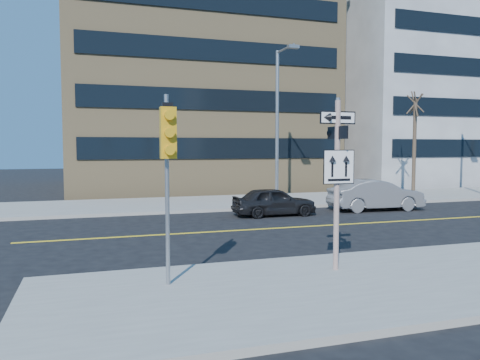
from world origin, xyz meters
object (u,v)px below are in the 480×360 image
object	(u,v)px
sign_pole	(337,174)
parked_car_b	(376,195)
traffic_signal	(168,149)
parked_car_a	(274,201)
street_tree_west	(415,106)
streetlight_a	(279,115)

from	to	relation	value
sign_pole	parked_car_b	bearing A→B (deg)	51.91
traffic_signal	parked_car_a	xyz separation A→B (m)	(6.27, 9.75, -2.39)
sign_pole	street_tree_west	world-z (taller)	street_tree_west
parked_car_b	streetlight_a	distance (m)	6.46
parked_car_b	street_tree_west	world-z (taller)	street_tree_west
traffic_signal	parked_car_a	world-z (taller)	traffic_signal
traffic_signal	streetlight_a	size ratio (longest dim) A/B	0.50
traffic_signal	parked_car_b	bearing A→B (deg)	40.38
sign_pole	traffic_signal	bearing A→B (deg)	-177.89
parked_car_b	streetlight_a	world-z (taller)	streetlight_a
traffic_signal	street_tree_west	bearing A→B (deg)	39.39
parked_car_a	parked_car_b	bearing A→B (deg)	-87.88
streetlight_a	street_tree_west	world-z (taller)	streetlight_a
sign_pole	traffic_signal	distance (m)	4.05
parked_car_a	traffic_signal	bearing A→B (deg)	147.66
streetlight_a	street_tree_west	bearing A→B (deg)	3.45
traffic_signal	parked_car_a	size ratio (longest dim) A/B	1.07
parked_car_a	streetlight_a	xyz separation A→B (m)	(1.73, 3.67, 4.12)
sign_pole	traffic_signal	size ratio (longest dim) A/B	1.02
traffic_signal	street_tree_west	size ratio (longest dim) A/B	0.63
parked_car_b	streetlight_a	size ratio (longest dim) A/B	0.57
traffic_signal	street_tree_west	xyz separation A→B (m)	(17.00, 13.96, 2.50)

